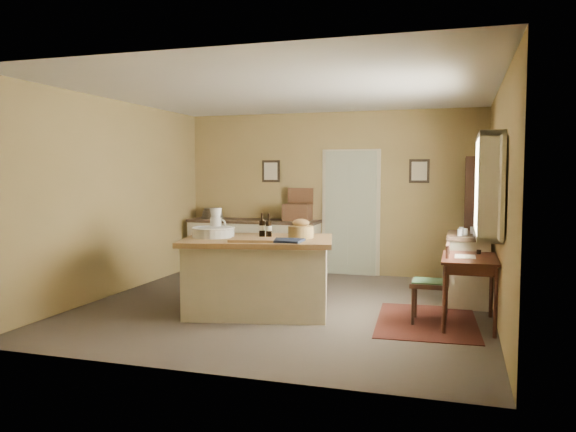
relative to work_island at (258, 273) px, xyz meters
name	(u,v)px	position (x,y,z in m)	size (l,w,h in m)	color
ground	(286,306)	(0.24, 0.42, -0.48)	(5.00, 5.00, 0.00)	brown
wall_back	(331,193)	(0.24, 2.92, 0.87)	(5.00, 0.10, 2.70)	#997F4B
wall_front	(197,214)	(0.24, -2.08, 0.87)	(5.00, 0.10, 2.70)	#997F4B
wall_left	(114,198)	(-2.26, 0.42, 0.87)	(0.10, 5.00, 2.70)	#997F4B
wall_right	(499,203)	(2.74, 0.42, 0.87)	(0.10, 5.00, 2.70)	#997F4B
ceiling	(286,91)	(0.24, 0.42, 2.22)	(5.00, 5.00, 0.00)	silver
door	(351,211)	(0.59, 2.89, 0.57)	(0.97, 0.06, 2.11)	#A8AE91
framed_prints	(342,171)	(0.44, 2.90, 1.24)	(2.82, 0.02, 0.38)	black
window	(493,186)	(2.66, 0.22, 1.07)	(0.25, 1.99, 1.12)	beige
work_island	(258,273)	(0.00, 0.00, 0.00)	(1.97, 1.50, 1.20)	beige
sideboard	(255,244)	(-1.02, 2.62, 0.00)	(2.24, 0.64, 1.18)	beige
rug	(427,322)	(1.99, 0.16, -0.48)	(1.10, 1.60, 0.01)	#461D13
writing_desk	(470,265)	(2.43, 0.16, 0.19)	(0.58, 0.96, 0.82)	black
desk_chair	(430,284)	(2.01, 0.13, -0.04)	(0.41, 0.41, 0.89)	black
right_cabinet	(468,268)	(2.43, 1.31, -0.02)	(0.54, 0.96, 0.99)	beige
shelving_unit	(479,223)	(2.59, 2.36, 0.48)	(0.33, 0.86, 1.92)	black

